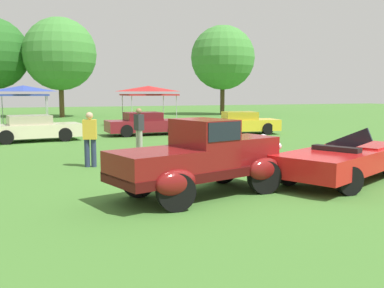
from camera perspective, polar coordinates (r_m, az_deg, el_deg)
name	(u,v)px	position (r m, az deg, el deg)	size (l,w,h in m)	color
ground_plane	(211,191)	(10.20, 2.51, -6.16)	(120.00, 120.00, 0.00)	#42752D
feature_pickup_truck	(201,157)	(9.59, 1.23, -1.74)	(4.35, 2.70, 1.70)	#400B0B
neighbor_convertible	(345,158)	(11.94, 19.53, -1.81)	(4.87, 3.54, 1.40)	red
show_car_cream	(33,129)	(21.52, -20.20, 1.92)	(4.43, 2.26, 1.22)	beige
show_car_burgundy	(146,124)	(23.35, -6.13, 2.66)	(4.27, 1.84, 1.22)	maroon
show_car_yellow	(242,123)	(23.95, 6.58, 2.76)	(4.13, 2.31, 1.22)	yellow
spectator_near_truck	(139,129)	(16.52, -6.99, 2.01)	(0.33, 0.45, 1.69)	#9E998E
spectator_by_row	(90,137)	(13.62, -13.28, 0.85)	(0.45, 0.34, 1.69)	#283351
canopy_tent_center_field	(23,90)	(29.89, -21.30, 6.65)	(3.05, 3.05, 2.71)	#B7B7BC
canopy_tent_right_field	(148,90)	(30.20, -5.75, 7.08)	(3.39, 3.39, 2.71)	#B7B7BC
treeline_mid_left	(60,54)	(41.34, -16.98, 11.25)	(6.48, 6.48, 8.91)	brown
treeline_center	(223,58)	(44.35, 4.06, 11.25)	(6.40, 6.40, 8.90)	#47331E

